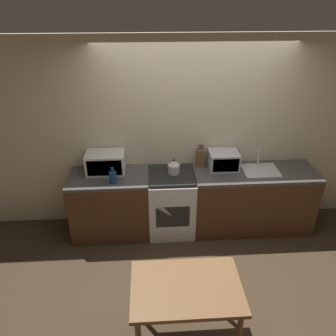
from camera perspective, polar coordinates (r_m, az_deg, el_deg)
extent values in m
plane|color=#3D2D1E|center=(4.27, 5.57, -16.89)|extent=(16.00, 16.00, 0.00)
cube|color=beige|center=(4.46, 4.21, 5.69)|extent=(10.00, 0.06, 2.60)
cube|color=#4C2D19|center=(4.59, -9.89, -6.48)|extent=(1.04, 0.62, 0.86)
cube|color=#474442|center=(4.34, -10.39, -1.64)|extent=(1.04, 0.62, 0.04)
cube|color=#4C2D19|center=(4.77, 14.32, -5.51)|extent=(1.65, 0.62, 0.86)
cube|color=#474442|center=(4.54, 15.00, -0.81)|extent=(1.65, 0.62, 0.04)
cube|color=silver|center=(4.56, 0.55, -6.19)|extent=(0.62, 0.62, 0.86)
cube|color=black|center=(4.32, 0.58, -1.31)|extent=(0.59, 0.57, 0.04)
cube|color=black|center=(4.32, 0.84, -8.48)|extent=(0.44, 0.02, 0.32)
cylinder|color=beige|center=(4.31, 1.02, -0.14)|extent=(0.16, 0.16, 0.12)
cone|color=beige|center=(4.26, 1.03, 0.93)|extent=(0.15, 0.15, 0.06)
sphere|color=black|center=(4.25, 1.04, 1.38)|extent=(0.03, 0.03, 0.03)
cube|color=silver|center=(4.38, -10.81, 0.96)|extent=(0.51, 0.32, 0.27)
cube|color=black|center=(4.25, -11.02, -0.02)|extent=(0.44, 0.01, 0.22)
cylinder|color=navy|center=(4.14, -9.55, -1.62)|extent=(0.09, 0.09, 0.15)
cylinder|color=navy|center=(4.09, -9.67, -0.34)|extent=(0.03, 0.03, 0.06)
cube|color=brown|center=(4.48, 5.65, 1.84)|extent=(0.11, 0.09, 0.25)
cylinder|color=black|center=(4.41, 5.40, 3.67)|extent=(0.01, 0.01, 0.07)
cylinder|color=black|center=(4.41, 5.75, 3.67)|extent=(0.01, 0.01, 0.07)
cylinder|color=black|center=(4.42, 6.10, 3.68)|extent=(0.01, 0.01, 0.07)
cube|color=silver|center=(4.47, 9.63, 1.39)|extent=(0.39, 0.32, 0.24)
cube|color=black|center=(4.34, 10.05, 0.46)|extent=(0.35, 0.01, 0.19)
cube|color=silver|center=(4.54, 15.82, -0.45)|extent=(0.47, 0.38, 0.02)
cylinder|color=silver|center=(4.60, 15.51, 1.67)|extent=(0.03, 0.03, 0.22)
cube|color=brown|center=(3.08, 3.22, -20.10)|extent=(0.98, 0.66, 0.04)
cylinder|color=brown|center=(3.53, -4.94, -21.11)|extent=(0.05, 0.05, 0.72)
cylinder|color=brown|center=(3.60, 9.80, -20.24)|extent=(0.05, 0.05, 0.72)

